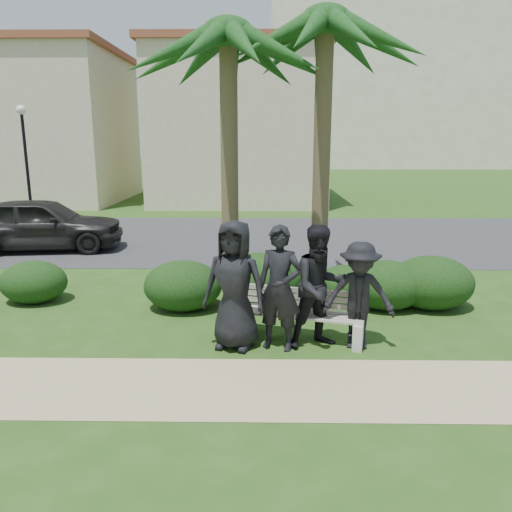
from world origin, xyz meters
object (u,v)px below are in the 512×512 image
object	(u,v)px
park_bench	(293,317)
palm_right	(326,25)
man_b	(279,288)
palm_left	(228,37)
man_a	(235,285)
street_lamp	(24,142)
man_d	(359,295)
man_c	(320,287)
car_a	(41,224)

from	to	relation	value
park_bench	palm_right	bearing A→B (deg)	89.99
man_b	palm_left	world-z (taller)	palm_left
man_a	man_b	size ratio (longest dim) A/B	1.04
man_a	street_lamp	bearing A→B (deg)	141.41
man_d	palm_right	size ratio (longest dim) A/B	0.27
park_bench	man_a	bearing A→B (deg)	-143.51
palm_right	street_lamp	bearing A→B (deg)	135.92
street_lamp	man_a	distance (m)	15.44
man_a	man_c	world-z (taller)	man_a
street_lamp	man_b	xyz separation A→B (m)	(9.42, -12.57, -2.03)
man_b	palm_left	xyz separation A→B (m)	(-0.86, 2.43, 3.83)
park_bench	man_a	xyz separation A→B (m)	(-0.87, -0.34, 0.61)
man_b	car_a	xyz separation A→B (m)	(-6.37, 6.62, -0.18)
street_lamp	palm_left	bearing A→B (deg)	-49.84
palm_left	man_d	bearing A→B (deg)	-49.75
street_lamp	park_bench	xyz separation A→B (m)	(9.65, -12.21, -2.61)
man_a	palm_right	distance (m)	5.02
man_a	man_c	size ratio (longest dim) A/B	1.04
man_c	palm_right	size ratio (longest dim) A/B	0.31
man_b	man_d	world-z (taller)	man_b
street_lamp	man_b	world-z (taller)	street_lamp
man_b	palm_left	size ratio (longest dim) A/B	0.32
street_lamp	man_d	world-z (taller)	street_lamp
street_lamp	car_a	bearing A→B (deg)	-62.88
car_a	man_c	bearing A→B (deg)	-140.32
palm_left	man_c	bearing A→B (deg)	-58.11
street_lamp	man_a	size ratio (longest dim) A/B	2.26
man_b	man_d	bearing A→B (deg)	21.80
palm_left	palm_right	world-z (taller)	palm_right
palm_right	car_a	size ratio (longest dim) A/B	1.37
park_bench	palm_left	xyz separation A→B (m)	(-1.09, 2.07, 4.41)
street_lamp	man_b	distance (m)	15.84
palm_right	park_bench	bearing A→B (deg)	-105.39
car_a	street_lamp	bearing A→B (deg)	19.97
street_lamp	palm_right	bearing A→B (deg)	-44.08
man_d	car_a	world-z (taller)	man_d
street_lamp	palm_right	world-z (taller)	palm_right
man_a	palm_left	distance (m)	4.50
palm_left	palm_right	size ratio (longest dim) A/B	0.96
man_a	car_a	size ratio (longest dim) A/B	0.44
palm_right	man_d	bearing A→B (deg)	-83.24
man_b	man_c	xyz separation A→B (m)	(0.60, 0.09, -0.00)
palm_left	man_a	bearing A→B (deg)	-84.84
man_b	palm_right	world-z (taller)	palm_right
palm_right	car_a	bearing A→B (deg)	151.04
man_c	street_lamp	bearing A→B (deg)	109.87
man_b	man_c	world-z (taller)	man_b
man_d	palm_right	distance (m)	4.92
palm_left	street_lamp	bearing A→B (deg)	130.16
street_lamp	park_bench	distance (m)	15.78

